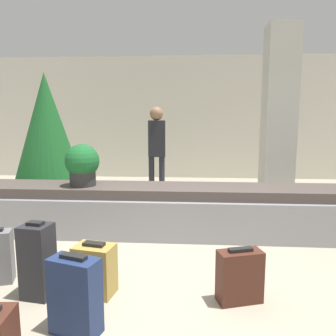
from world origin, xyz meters
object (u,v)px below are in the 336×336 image
object	(u,v)px
traveler_0	(157,145)
decorated_tree	(47,136)
suitcase_4	(95,270)
potted_plant_1	(82,165)
pillar	(279,118)
suitcase_3	(240,276)
suitcase_1	(75,296)
suitcase_0	(38,261)

from	to	relation	value
traveler_0	decorated_tree	bearing A→B (deg)	-172.71
suitcase_4	potted_plant_1	xyz separation A→B (m)	(-0.63, 1.62, 0.73)
pillar	decorated_tree	xyz separation A→B (m)	(-4.11, -0.39, -0.32)
potted_plant_1	suitcase_3	bearing A→B (deg)	-40.73
suitcase_3	suitcase_1	bearing A→B (deg)	-174.66
potted_plant_1	decorated_tree	size ratio (longest dim) A/B	0.24
suitcase_4	decorated_tree	bearing A→B (deg)	131.11
pillar	decorated_tree	size ratio (longest dim) A/B	1.35
suitcase_1	traveler_0	bearing A→B (deg)	104.68
suitcase_0	suitcase_4	world-z (taller)	suitcase_0
suitcase_3	traveler_0	bearing A→B (deg)	90.52
suitcase_0	potted_plant_1	xyz separation A→B (m)	(-0.14, 1.69, 0.62)
pillar	suitcase_4	world-z (taller)	pillar
pillar	decorated_tree	distance (m)	4.14
suitcase_0	traveler_0	size ratio (longest dim) A/B	0.39
suitcase_3	potted_plant_1	bearing A→B (deg)	122.53
suitcase_0	decorated_tree	world-z (taller)	decorated_tree
traveler_0	decorated_tree	distance (m)	1.98
suitcase_0	potted_plant_1	world-z (taller)	potted_plant_1
pillar	potted_plant_1	bearing A→B (deg)	-150.95
suitcase_3	suitcase_4	bearing A→B (deg)	161.78
suitcase_4	decorated_tree	size ratio (longest dim) A/B	0.21
decorated_tree	suitcase_3	bearing A→B (deg)	-44.73
suitcase_1	pillar	bearing A→B (deg)	75.46
traveler_0	suitcase_1	bearing A→B (deg)	-101.19
suitcase_4	traveler_0	xyz separation A→B (m)	(0.20, 3.45, 0.86)
suitcase_0	suitcase_3	size ratio (longest dim) A/B	1.43
suitcase_0	suitcase_4	size ratio (longest dim) A/B	1.42
pillar	suitcase_4	xyz separation A→B (m)	(-2.42, -3.31, -1.37)
decorated_tree	potted_plant_1	bearing A→B (deg)	-50.77
suitcase_0	decorated_tree	xyz separation A→B (m)	(-1.20, 2.99, 0.94)
suitcase_3	decorated_tree	distance (m)	4.32
traveler_0	suitcase_4	bearing A→B (deg)	-101.89
suitcase_3	traveler_0	world-z (taller)	traveler_0
pillar	traveler_0	bearing A→B (deg)	176.25
suitcase_4	potted_plant_1	distance (m)	1.88
suitcase_1	traveler_0	world-z (taller)	traveler_0
pillar	traveler_0	size ratio (longest dim) A/B	1.78
potted_plant_1	decorated_tree	xyz separation A→B (m)	(-1.06, 1.30, 0.32)
suitcase_3	traveler_0	xyz separation A→B (m)	(-1.08, 3.49, 0.86)
suitcase_4	suitcase_3	bearing A→B (deg)	9.53
pillar	potted_plant_1	size ratio (longest dim) A/B	5.55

